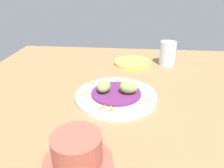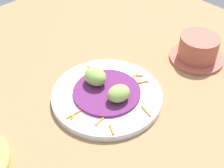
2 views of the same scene
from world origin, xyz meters
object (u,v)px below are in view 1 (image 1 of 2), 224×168
guac_scoop_center (104,86)px  side_plate_small (132,63)px  guac_scoop_left (129,87)px  water_glass (168,53)px  terracotta_bowl (77,151)px  main_plate (116,96)px

guac_scoop_center → side_plate_small: guac_scoop_center is taller
guac_scoop_left → guac_scoop_center: size_ratio=1.07×
guac_scoop_left → guac_scoop_center: guac_scoop_left is taller
guac_scoop_center → water_glass: (-22.85, -31.70, 1.00)cm
water_glass → guac_scoop_left: bearing=64.1°
terracotta_bowl → water_glass: (-24.51, -58.60, 1.93)cm
main_plate → terracotta_bowl: size_ratio=1.78×
guac_scoop_center → main_plate: bearing=-179.6°
guac_scoop_left → main_plate: bearing=0.4°
guac_scoop_center → side_plate_small: bearing=-105.0°
guac_scoop_left → water_glass: 35.20cm
guac_scoop_center → terracotta_bowl: 26.97cm
guac_scoop_center → side_plate_small: 32.16cm
main_plate → side_plate_small: (-4.54, -30.87, -0.09)cm
guac_scoop_center → water_glass: 39.09cm
main_plate → guac_scoop_center: guac_scoop_center is taller
guac_scoop_left → side_plate_small: guac_scoop_left is taller
main_plate → terracotta_bowl: bearing=78.7°
main_plate → side_plate_small: 31.20cm
side_plate_small → guac_scoop_left: bearing=88.5°
main_plate → terracotta_bowl: 27.56cm
terracotta_bowl → main_plate: bearing=-101.3°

